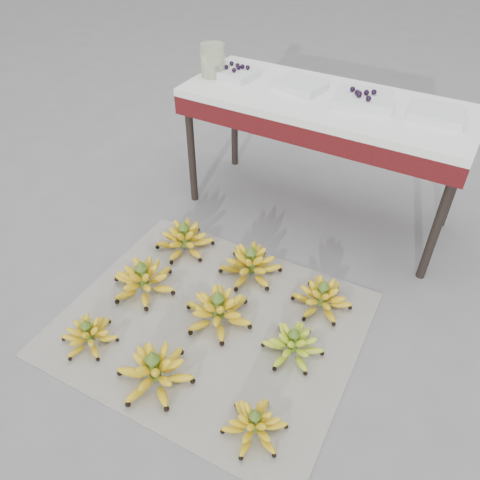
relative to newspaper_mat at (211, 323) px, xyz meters
The scene contains 17 objects.
ground 0.13m from the newspaper_mat, 32.37° to the left, with size 60.00×60.00×0.00m, color slate.
newspaper_mat is the anchor object (origin of this frame).
bunch_front_left 0.51m from the newspaper_mat, 138.50° to the right, with size 0.24×0.24×0.14m.
bunch_front_center 0.36m from the newspaper_mat, 94.73° to the right, with size 0.37×0.37×0.18m.
bunch_front_right 0.53m from the newspaper_mat, 40.40° to the right, with size 0.25×0.25×0.14m.
bunch_mid_left 0.39m from the newspaper_mat, behind, with size 0.35×0.35×0.18m.
bunch_mid_center 0.08m from the newspaper_mat, 56.26° to the left, with size 0.32×0.32×0.18m.
bunch_mid_right 0.38m from the newspaper_mat, ahead, with size 0.31×0.31×0.15m.
bunch_back_left 0.53m from the newspaper_mat, 137.02° to the left, with size 0.38×0.38×0.18m.
bunch_back_center 0.36m from the newspaper_mat, 89.74° to the left, with size 0.37×0.37×0.18m.
bunch_back_right 0.51m from the newspaper_mat, 41.23° to the left, with size 0.31×0.31×0.16m.
vendor_table 1.17m from the newspaper_mat, 86.26° to the left, with size 1.42×0.57×0.68m.
tray_far_left 1.31m from the newspaper_mat, 115.12° to the left, with size 0.26×0.21×0.06m.
tray_left 1.24m from the newspaper_mat, 95.32° to the left, with size 0.27×0.21×0.04m.
tray_right 1.24m from the newspaper_mat, 76.60° to the left, with size 0.31×0.25×0.07m.
tray_far_right 1.36m from the newspaper_mat, 60.66° to the left, with size 0.24×0.18×0.04m.
glass_jar 1.35m from the newspaper_mat, 120.39° to the left, with size 0.13×0.13×0.16m, color beige.
Camera 1 is at (0.66, -1.17, 1.61)m, focal length 35.00 mm.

